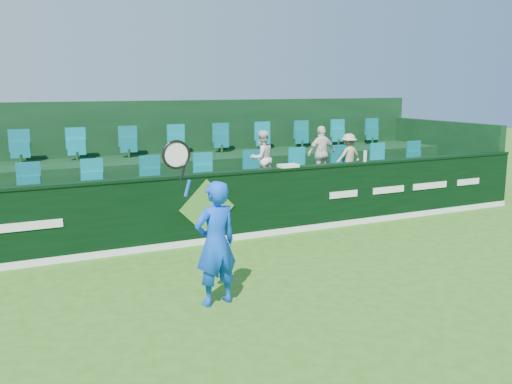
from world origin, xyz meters
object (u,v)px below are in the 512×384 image
spectator_middle (322,153)px  drinks_bottle (365,156)px  towel (288,166)px  spectator_right (348,156)px  tennis_player (215,242)px  spectator_left (262,158)px

spectator_middle → drinks_bottle: (0.39, -1.12, 0.04)m
towel → spectator_right: bearing=26.3°
tennis_player → drinks_bottle: bearing=32.2°
spectator_left → towel: spectator_left is taller
spectator_left → drinks_bottle: spectator_left is taller
spectator_left → spectator_middle: spectator_middle is taller
spectator_middle → towel: 1.89m
towel → drinks_bottle: size_ratio=1.61×
spectator_middle → towel: bearing=34.4°
spectator_right → drinks_bottle: bearing=67.5°
tennis_player → spectator_right: bearing=38.9°
spectator_right → towel: spectator_right is taller
spectator_middle → spectator_left: bearing=-2.0°
spectator_left → spectator_middle: 1.54m
tennis_player → spectator_right: 6.54m
spectator_middle → tennis_player: bearing=41.4°
tennis_player → drinks_bottle: size_ratio=9.76×
spectator_middle → towel: size_ratio=3.26×
tennis_player → spectator_middle: tennis_player is taller
tennis_player → spectator_middle: (4.33, 4.09, 0.55)m
spectator_left → spectator_right: (2.29, 0.00, -0.08)m
spectator_right → tennis_player: bearing=34.2°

